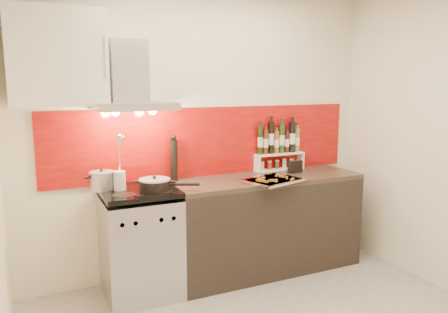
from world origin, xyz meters
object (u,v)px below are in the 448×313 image
counter (265,223)px  pepper_mill (174,158)px  baking_tray (272,180)px  range_stove (140,244)px  stock_pot (102,181)px  saute_pan (156,184)px

counter → pepper_mill: (-0.83, 0.21, 0.65)m
baking_tray → range_stove: bearing=170.4°
counter → pepper_mill: size_ratio=4.33×
range_stove → baking_tray: bearing=-9.6°
stock_pot → pepper_mill: bearing=9.8°
saute_pan → baking_tray: size_ratio=0.81×
stock_pot → baking_tray: bearing=-11.7°
stock_pot → saute_pan: bearing=-25.8°
baking_tray → counter: bearing=75.4°
counter → saute_pan: size_ratio=3.89×
pepper_mill → saute_pan: bearing=-130.4°
stock_pot → saute_pan: stock_pot is taller
counter → range_stove: bearing=-179.8°
saute_pan → baking_tray: (1.03, -0.11, -0.04)m
range_stove → counter: size_ratio=0.51×
stock_pot → baking_tray: 1.45m
range_stove → counter: (1.20, 0.00, 0.01)m
saute_pan → counter: bearing=4.9°
counter → pepper_mill: pepper_mill is taller
stock_pot → pepper_mill: size_ratio=0.48×
counter → pepper_mill: bearing=166.0°
saute_pan → pepper_mill: pepper_mill is taller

